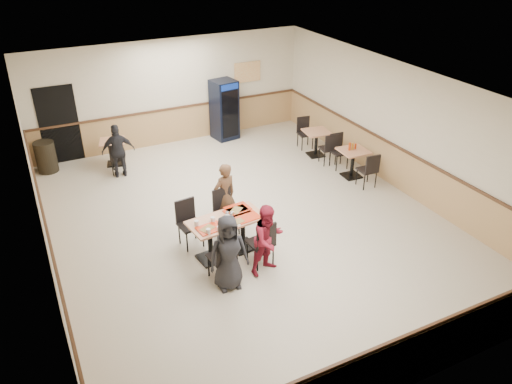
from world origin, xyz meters
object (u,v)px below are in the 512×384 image
lone_diner (118,151)px  pepsi_cooler (224,110)px  back_table (113,149)px  trash_bin (46,157)px  main_table (227,231)px  diner_woman_left (228,253)px  diner_woman_right (268,239)px  side_table_far (316,139)px  side_table_near (353,159)px  diner_man_opposite (225,196)px

lone_diner → pepsi_cooler: bearing=-154.0°
back_table → trash_bin: 1.69m
lone_diner → pepsi_cooler: pepsi_cooler is taller
lone_diner → pepsi_cooler: 3.60m
main_table → pepsi_cooler: 5.97m
diner_woman_left → trash_bin: 6.82m
diner_woman_right → side_table_far: bearing=33.7°
diner_woman_right → side_table_far: 5.41m
lone_diner → pepsi_cooler: size_ratio=0.79×
lone_diner → back_table: lone_diner is taller
side_table_near → side_table_far: 1.52m
diner_woman_right → diner_man_opposite: size_ratio=0.95×
side_table_near → trash_bin: bearing=151.4°
diner_woman_left → main_table: bearing=74.5°
trash_bin → diner_woman_left: bearing=-69.6°
diner_woman_left → side_table_far: diner_woman_left is taller
back_table → pepsi_cooler: (3.40, 0.39, 0.43)m
diner_woman_left → side_table_near: (4.57, 2.60, -0.23)m
main_table → side_table_near: size_ratio=2.09×
lone_diner → trash_bin: lone_diner is taller
back_table → diner_man_opposite: bearing=-70.7°
pepsi_cooler → trash_bin: bearing=171.8°
diner_man_opposite → trash_bin: diner_man_opposite is taller
diner_man_opposite → diner_woman_left: bearing=55.4°
diner_woman_right → pepsi_cooler: 6.60m
main_table → lone_diner: lone_diner is taller
trash_bin → main_table: bearing=-63.2°
side_table_near → pepsi_cooler: (-1.88, 3.83, 0.39)m
back_table → lone_diner: bearing=-90.0°
diner_man_opposite → side_table_far: bearing=-161.9°
lone_diner → side_table_near: bearing=160.4°
main_table → lone_diner: bearing=97.8°
main_table → side_table_far: 5.17m
diner_man_opposite → side_table_near: (3.83, 0.72, -0.25)m
diner_man_opposite → trash_bin: 5.49m
diner_woman_left → trash_bin: (-2.38, 6.38, -0.31)m
side_table_near → trash_bin: 7.91m
diner_woman_right → side_table_near: diner_woman_right is taller
diner_woman_right → diner_man_opposite: bearing=78.6°
lone_diner → side_table_far: bearing=174.6°
diner_woman_left → diner_man_opposite: 2.02m
back_table → trash_bin: size_ratio=0.95×
diner_woman_right → back_table: bearing=90.2°
main_table → back_table: 5.21m
diner_woman_right → pepsi_cooler: bearing=59.3°
main_table → trash_bin: bearing=110.4°
side_table_far → back_table: size_ratio=0.97×
diner_woman_right → trash_bin: diner_woman_right is taller
side_table_near → trash_bin: trash_bin is taller
back_table → diner_woman_left: bearing=-83.2°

